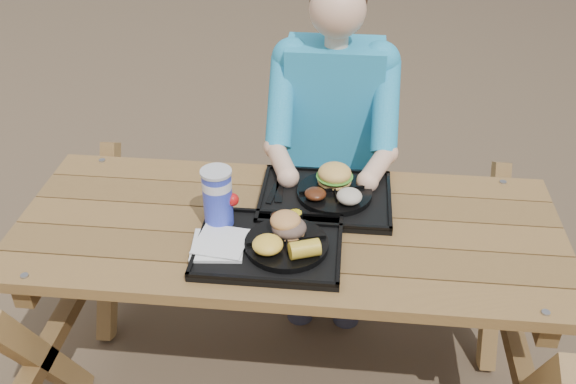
# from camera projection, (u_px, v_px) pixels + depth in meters

# --- Properties ---
(ground) EXTENTS (60.00, 60.00, 0.00)m
(ground) POSITION_uv_depth(u_px,v_px,m) (288.00, 378.00, 2.53)
(ground) COLOR #999999
(ground) RESTS_ON ground
(picnic_table) EXTENTS (1.80, 1.49, 0.75)m
(picnic_table) POSITION_uv_depth(u_px,v_px,m) (288.00, 308.00, 2.32)
(picnic_table) COLOR #999999
(picnic_table) RESTS_ON ground
(tray_near) EXTENTS (0.45, 0.35, 0.02)m
(tray_near) POSITION_uv_depth(u_px,v_px,m) (269.00, 247.00, 2.00)
(tray_near) COLOR black
(tray_near) RESTS_ON picnic_table
(tray_far) EXTENTS (0.45, 0.35, 0.02)m
(tray_far) POSITION_uv_depth(u_px,v_px,m) (325.00, 199.00, 2.22)
(tray_far) COLOR black
(tray_far) RESTS_ON picnic_table
(plate_near) EXTENTS (0.26, 0.26, 0.02)m
(plate_near) POSITION_uv_depth(u_px,v_px,m) (286.00, 244.00, 1.98)
(plate_near) COLOR black
(plate_near) RESTS_ON tray_near
(plate_far) EXTENTS (0.26, 0.26, 0.02)m
(plate_far) POSITION_uv_depth(u_px,v_px,m) (334.00, 193.00, 2.21)
(plate_far) COLOR black
(plate_far) RESTS_ON tray_far
(napkin_stack) EXTENTS (0.17, 0.17, 0.02)m
(napkin_stack) POSITION_uv_depth(u_px,v_px,m) (218.00, 244.00, 1.98)
(napkin_stack) COLOR white
(napkin_stack) RESTS_ON tray_near
(soda_cup) EXTENTS (0.09, 0.09, 0.19)m
(soda_cup) POSITION_uv_depth(u_px,v_px,m) (218.00, 199.00, 2.03)
(soda_cup) COLOR #192BBE
(soda_cup) RESTS_ON tray_near
(condiment_bbq) EXTENTS (0.05, 0.05, 0.03)m
(condiment_bbq) POSITION_uv_depth(u_px,v_px,m) (277.00, 218.00, 2.08)
(condiment_bbq) COLOR black
(condiment_bbq) RESTS_ON tray_near
(condiment_mustard) EXTENTS (0.05, 0.05, 0.03)m
(condiment_mustard) POSITION_uv_depth(u_px,v_px,m) (295.00, 216.00, 2.09)
(condiment_mustard) COLOR yellow
(condiment_mustard) RESTS_ON tray_near
(sandwich) EXTENTS (0.10, 0.10, 0.11)m
(sandwich) POSITION_uv_depth(u_px,v_px,m) (289.00, 219.00, 1.98)
(sandwich) COLOR #D88F4C
(sandwich) RESTS_ON plate_near
(mac_cheese) EXTENTS (0.09, 0.09, 0.05)m
(mac_cheese) POSITION_uv_depth(u_px,v_px,m) (268.00, 245.00, 1.92)
(mac_cheese) COLOR yellow
(mac_cheese) RESTS_ON plate_near
(corn_cob) EXTENTS (0.12, 0.12, 0.05)m
(corn_cob) POSITION_uv_depth(u_px,v_px,m) (305.00, 249.00, 1.90)
(corn_cob) COLOR gold
(corn_cob) RESTS_ON plate_near
(cutlery_far) EXTENTS (0.03, 0.14, 0.01)m
(cutlery_far) POSITION_uv_depth(u_px,v_px,m) (279.00, 191.00, 2.24)
(cutlery_far) COLOR black
(cutlery_far) RESTS_ON tray_far
(burger) EXTENTS (0.12, 0.12, 0.11)m
(burger) POSITION_uv_depth(u_px,v_px,m) (335.00, 169.00, 2.22)
(burger) COLOR #EDB253
(burger) RESTS_ON plate_far
(baked_beans) EXTENTS (0.07, 0.07, 0.03)m
(baked_beans) POSITION_uv_depth(u_px,v_px,m) (315.00, 194.00, 2.16)
(baked_beans) COLOR #4D210F
(baked_beans) RESTS_ON plate_far
(potato_salad) EXTENTS (0.09, 0.09, 0.05)m
(potato_salad) POSITION_uv_depth(u_px,v_px,m) (349.00, 196.00, 2.14)
(potato_salad) COLOR beige
(potato_salad) RESTS_ON plate_far
(diner) EXTENTS (0.48, 0.84, 1.28)m
(diner) POSITION_uv_depth(u_px,v_px,m) (331.00, 157.00, 2.69)
(diner) COLOR #1BBDC1
(diner) RESTS_ON ground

